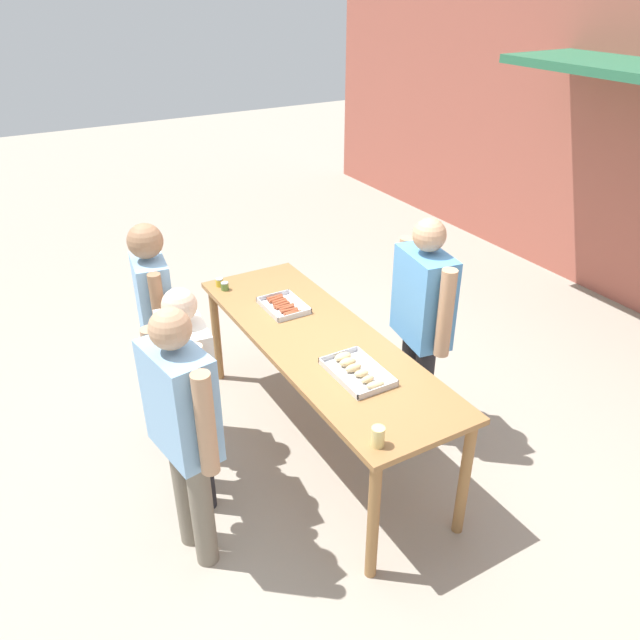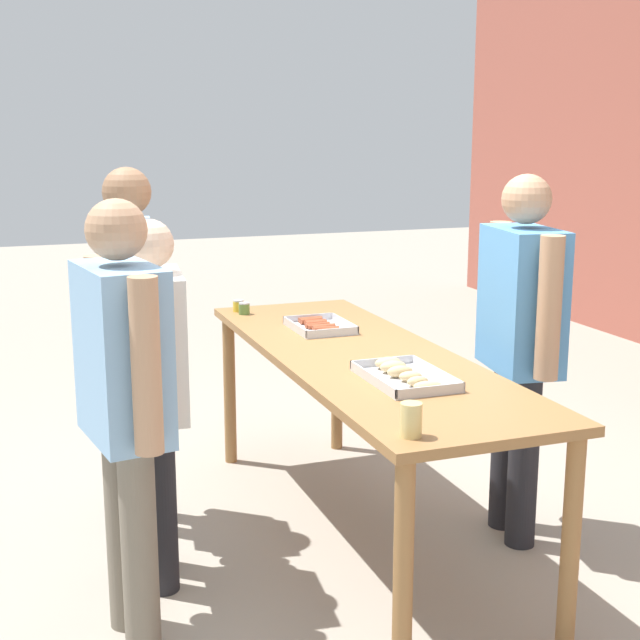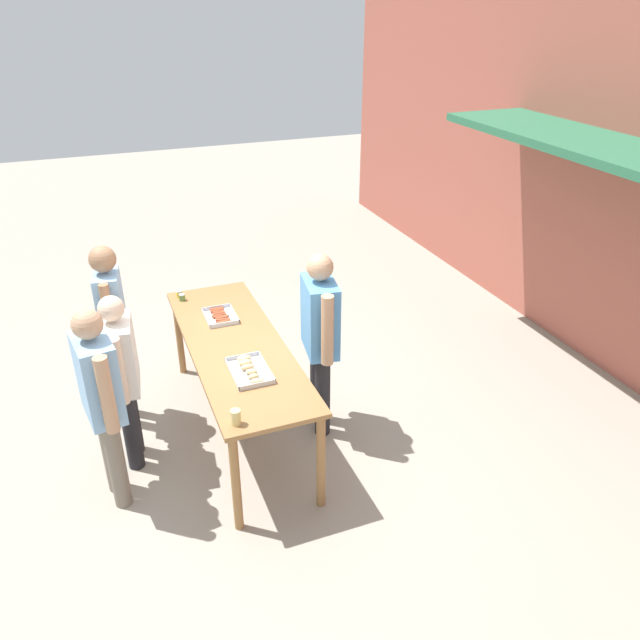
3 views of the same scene
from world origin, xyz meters
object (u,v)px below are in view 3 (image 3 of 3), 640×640
at_px(food_tray_buns, 249,369).
at_px(person_server_behind_table, 320,330).
at_px(food_tray_sausages, 220,316).
at_px(beer_cup, 236,417).
at_px(person_customer_waiting_in_line, 122,369).
at_px(person_customer_holding_hotdog, 113,320).
at_px(condiment_jar_ketchup, 182,297).
at_px(person_customer_with_cup, 101,393).
at_px(condiment_jar_mustard, 180,294).

distance_m(food_tray_buns, person_server_behind_table, 0.77).
distance_m(food_tray_sausages, beer_cup, 1.67).
bearing_deg(person_customer_waiting_in_line, beer_cup, -140.13).
distance_m(person_customer_holding_hotdog, person_customer_waiting_in_line, 0.64).
distance_m(condiment_jar_ketchup, beer_cup, 2.15).
distance_m(food_tray_sausages, person_customer_with_cup, 1.54).
bearing_deg(food_tray_sausages, beer_cup, -9.35).
height_order(food_tray_sausages, person_customer_waiting_in_line, person_customer_waiting_in_line).
relative_size(condiment_jar_mustard, condiment_jar_ketchup, 1.00).
bearing_deg(condiment_jar_ketchup, food_tray_sausages, 27.90).
bearing_deg(beer_cup, condiment_jar_mustard, -179.83).
relative_size(food_tray_sausages, person_customer_holding_hotdog, 0.21).
height_order(food_tray_buns, condiment_jar_mustard, condiment_jar_mustard).
distance_m(beer_cup, person_customer_waiting_in_line, 1.25).
xyz_separation_m(food_tray_sausages, beer_cup, (1.65, -0.27, 0.04)).
xyz_separation_m(food_tray_sausages, food_tray_buns, (1.01, 0.00, 0.01)).
height_order(beer_cup, person_customer_with_cup, person_customer_with_cup).
xyz_separation_m(condiment_jar_ketchup, beer_cup, (2.15, -0.00, 0.03)).
height_order(condiment_jar_ketchup, person_customer_holding_hotdog, person_customer_holding_hotdog).
bearing_deg(condiment_jar_ketchup, condiment_jar_mustard, -173.40).
relative_size(beer_cup, person_customer_holding_hotdog, 0.07).
relative_size(food_tray_sausages, person_customer_with_cup, 0.22).
bearing_deg(person_customer_waiting_in_line, food_tray_sausages, -51.53).
bearing_deg(person_customer_waiting_in_line, food_tray_buns, -106.63).
xyz_separation_m(person_customer_holding_hotdog, person_customer_waiting_in_line, (0.63, -0.01, -0.14)).
distance_m(condiment_jar_mustard, person_customer_waiting_in_line, 1.38).
bearing_deg(food_tray_buns, person_server_behind_table, 109.63).
height_order(condiment_jar_mustard, person_server_behind_table, person_server_behind_table).
distance_m(condiment_jar_mustard, beer_cup, 2.24).
bearing_deg(person_server_behind_table, person_customer_with_cup, -72.56).
xyz_separation_m(condiment_jar_ketchup, person_customer_with_cup, (1.53, -0.87, 0.05)).
height_order(condiment_jar_ketchup, person_server_behind_table, person_server_behind_table).
bearing_deg(condiment_jar_ketchup, person_customer_with_cup, -29.66).
distance_m(condiment_jar_mustard, person_customer_with_cup, 1.84).
height_order(food_tray_buns, condiment_jar_ketchup, condiment_jar_ketchup).
distance_m(person_customer_with_cup, person_customer_waiting_in_line, 0.47).
bearing_deg(food_tray_sausages, food_tray_buns, 0.05).
height_order(condiment_jar_ketchup, beer_cup, beer_cup).
relative_size(person_customer_holding_hotdog, person_customer_with_cup, 1.04).
bearing_deg(condiment_jar_mustard, person_customer_with_cup, -28.03).
bearing_deg(food_tray_sausages, condiment_jar_mustard, -154.90).
xyz_separation_m(person_server_behind_table, person_customer_holding_hotdog, (-0.78, -1.67, 0.04)).
bearing_deg(condiment_jar_ketchup, beer_cup, -0.09).
bearing_deg(person_customer_holding_hotdog, condiment_jar_ketchup, -46.87).
height_order(food_tray_buns, person_customer_with_cup, person_customer_with_cup).
relative_size(food_tray_sausages, person_customer_waiting_in_line, 0.24).
bearing_deg(person_customer_holding_hotdog, person_customer_waiting_in_line, -172.65).
xyz_separation_m(food_tray_buns, condiment_jar_ketchup, (-1.52, -0.27, 0.01)).
height_order(condiment_jar_ketchup, person_customer_waiting_in_line, person_customer_waiting_in_line).
height_order(person_server_behind_table, person_customer_waiting_in_line, person_server_behind_table).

